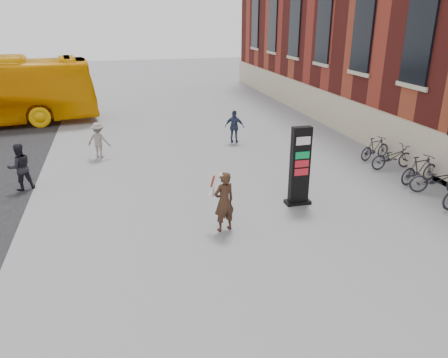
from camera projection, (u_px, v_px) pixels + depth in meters
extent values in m
plane|color=#9E9EA3|center=(196.00, 231.00, 12.49)|extent=(100.00, 100.00, 0.00)
cube|color=beige|center=(376.00, 130.00, 19.76)|extent=(0.18, 44.00, 1.80)
cube|color=black|center=(300.00, 166.00, 13.86)|extent=(0.62, 0.26, 2.58)
cube|color=black|center=(297.00, 202.00, 14.30)|extent=(0.82, 0.41, 0.10)
cube|color=white|center=(302.00, 140.00, 13.55)|extent=(0.46, 0.29, 0.26)
cube|color=#077439|center=(301.00, 154.00, 13.71)|extent=(0.46, 0.29, 0.23)
cube|color=maroon|center=(300.00, 162.00, 13.81)|extent=(0.46, 0.29, 0.23)
cube|color=maroon|center=(300.00, 171.00, 13.91)|extent=(0.46, 0.29, 0.23)
imported|color=#342415|center=(224.00, 202.00, 12.26)|extent=(0.74, 0.60, 1.77)
cylinder|color=white|center=(224.00, 175.00, 11.97)|extent=(0.25, 0.25, 0.06)
cone|color=white|center=(226.00, 187.00, 12.46)|extent=(0.26, 0.30, 0.43)
cylinder|color=maroon|center=(226.00, 178.00, 12.37)|extent=(0.13, 0.17, 0.37)
cone|color=white|center=(213.00, 190.00, 12.25)|extent=(0.29, 0.26, 0.43)
cylinder|color=maroon|center=(213.00, 181.00, 12.16)|extent=(0.17, 0.13, 0.37)
imported|color=black|center=(20.00, 167.00, 15.16)|extent=(1.00, 0.91, 1.67)
imported|color=gray|center=(99.00, 140.00, 18.59)|extent=(1.14, 0.91, 1.54)
imported|color=#2C3753|center=(235.00, 127.00, 20.74)|extent=(1.00, 0.74, 1.57)
imported|color=#282730|center=(438.00, 180.00, 14.98)|extent=(1.98, 1.26, 0.98)
imported|color=#282730|center=(420.00, 170.00, 15.84)|extent=(1.82, 0.83, 1.06)
imported|color=#282730|center=(392.00, 157.00, 17.36)|extent=(1.87, 0.70, 0.97)
imported|color=#282730|center=(375.00, 148.00, 18.47)|extent=(1.67, 0.87, 0.97)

